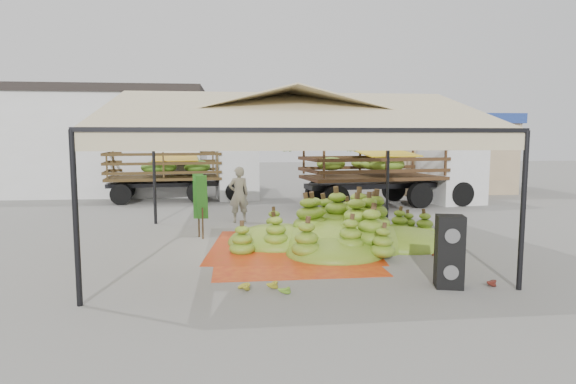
{
  "coord_description": "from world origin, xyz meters",
  "views": [
    {
      "loc": [
        -1.32,
        -12.32,
        2.86
      ],
      "look_at": [
        0.2,
        1.5,
        1.3
      ],
      "focal_mm": 30.0,
      "sensor_mm": 36.0,
      "label": 1
    }
  ],
  "objects": [
    {
      "name": "hand_green",
      "position": [
        -0.49,
        -3.7,
        0.1
      ],
      "size": [
        0.56,
        0.54,
        0.2
      ],
      "primitive_type": "ellipsoid",
      "rotation": [
        0.0,
        0.0,
        -0.63
      ],
      "color": "#48851B",
      "rests_on": "ground"
    },
    {
      "name": "speaker_stack",
      "position": [
        2.74,
        -3.7,
        0.7
      ],
      "size": [
        0.6,
        0.55,
        1.4
      ],
      "rotation": [
        0.0,
        0.0,
        -0.25
      ],
      "color": "black",
      "rests_on": "ground"
    },
    {
      "name": "banana_leaves",
      "position": [
        -2.48,
        1.41,
        0.0
      ],
      "size": [
        0.96,
        1.36,
        3.7
      ],
      "primitive_type": null,
      "color": "#26761F",
      "rests_on": "ground"
    },
    {
      "name": "hand_yellow_a",
      "position": [
        -0.72,
        -3.39,
        0.11
      ],
      "size": [
        0.57,
        0.52,
        0.22
      ],
      "primitive_type": "ellipsoid",
      "rotation": [
        0.0,
        0.0,
        -0.32
      ],
      "color": "gold",
      "rests_on": "ground"
    },
    {
      "name": "vendor",
      "position": [
        -1.21,
        3.98,
        0.95
      ],
      "size": [
        0.77,
        0.59,
        1.9
      ],
      "primitive_type": "imported",
      "rotation": [
        0.0,
        0.0,
        3.35
      ],
      "color": "gray",
      "rests_on": "ground"
    },
    {
      "name": "hand_red_a",
      "position": [
        3.52,
        -3.7,
        0.1
      ],
      "size": [
        0.56,
        0.53,
        0.2
      ],
      "primitive_type": "ellipsoid",
      "rotation": [
        0.0,
        0.0,
        -0.59
      ],
      "color": "#5B1C14",
      "rests_on": "ground"
    },
    {
      "name": "ground",
      "position": [
        0.0,
        0.0,
        0.0
      ],
      "size": [
        90.0,
        90.0,
        0.0
      ],
      "primitive_type": "plane",
      "color": "slate",
      "rests_on": "ground"
    },
    {
      "name": "canopy_tent",
      "position": [
        0.0,
        0.0,
        3.3
      ],
      "size": [
        8.1,
        8.1,
        4.0
      ],
      "color": "black",
      "rests_on": "ground"
    },
    {
      "name": "hand_yellow_b",
      "position": [
        -1.26,
        -3.53,
        0.11
      ],
      "size": [
        0.58,
        0.52,
        0.22
      ],
      "primitive_type": "ellipsoid",
      "rotation": [
        0.0,
        0.0,
        0.3
      ],
      "color": "#AC9422",
      "rests_on": "ground"
    },
    {
      "name": "hand_red_b",
      "position": [
        3.45,
        -1.44,
        0.09
      ],
      "size": [
        0.47,
        0.42,
        0.18
      ],
      "primitive_type": "ellipsoid",
      "rotation": [
        0.0,
        0.0,
        0.29
      ],
      "color": "#5F2115",
      "rests_on": "ground"
    },
    {
      "name": "truck_left",
      "position": [
        -3.44,
        10.26,
        1.43
      ],
      "size": [
        6.98,
        3.11,
        2.32
      ],
      "rotation": [
        0.0,
        0.0,
        0.12
      ],
      "color": "#453117",
      "rests_on": "ground"
    },
    {
      "name": "building_tan",
      "position": [
        10.0,
        13.0,
        2.07
      ],
      "size": [
        6.3,
        5.3,
        4.1
      ],
      "color": "tan",
      "rests_on": "ground"
    },
    {
      "name": "building_white",
      "position": [
        -10.0,
        14.0,
        2.71
      ],
      "size": [
        14.3,
        6.3,
        5.4
      ],
      "color": "silver",
      "rests_on": "ground"
    },
    {
      "name": "tarp_left",
      "position": [
        0.18,
        0.13,
        0.01
      ],
      "size": [
        4.65,
        4.47,
        0.01
      ],
      "primitive_type": "cube",
      "rotation": [
        0.0,
        0.0,
        -0.1
      ],
      "color": "red",
      "rests_on": "ground"
    },
    {
      "name": "hanging_bunches",
      "position": [
        0.6,
        -1.44,
        2.62
      ],
      "size": [
        1.74,
        0.24,
        0.2
      ],
      "color": "#57841B",
      "rests_on": "ground"
    },
    {
      "name": "tarp_right",
      "position": [
        0.04,
        -0.96,
        0.01
      ],
      "size": [
        3.75,
        3.94,
        0.01
      ],
      "primitive_type": "cube",
      "rotation": [
        0.0,
        0.0,
        0.0
      ],
      "color": "#E15715",
      "rests_on": "ground"
    },
    {
      "name": "banana_heap",
      "position": [
        1.57,
        0.25,
        0.67
      ],
      "size": [
        7.13,
        6.26,
        1.34
      ],
      "primitive_type": "ellipsoid",
      "rotation": [
        0.0,
        0.0,
        -0.2
      ],
      "color": "#476F17",
      "rests_on": "ground"
    },
    {
      "name": "truck_right",
      "position": [
        5.74,
        7.7,
        1.63
      ],
      "size": [
        8.01,
        3.77,
        2.64
      ],
      "rotation": [
        0.0,
        0.0,
        0.15
      ],
      "color": "#483118",
      "rests_on": "ground"
    }
  ]
}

